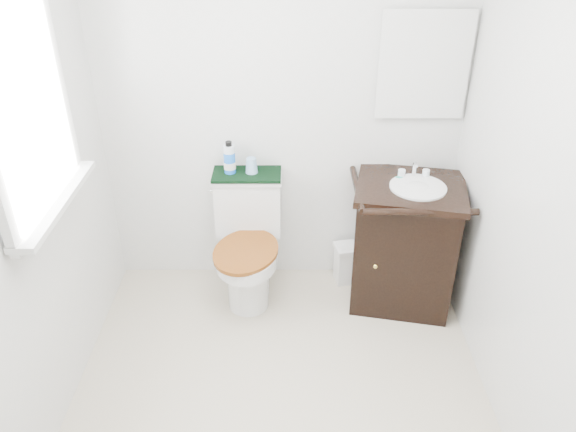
{
  "coord_description": "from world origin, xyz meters",
  "views": [
    {
      "loc": [
        0.04,
        -2.01,
        2.34
      ],
      "look_at": [
        0.04,
        0.75,
        0.71
      ],
      "focal_mm": 35.0,
      "sensor_mm": 36.0,
      "label": 1
    }
  ],
  "objects_px": {
    "trash_bin": "(349,263)",
    "cup": "(252,165)",
    "toilet": "(248,247)",
    "vanity": "(405,241)",
    "mouthwash_bottle": "(229,159)"
  },
  "relations": [
    {
      "from": "trash_bin",
      "to": "cup",
      "type": "distance_m",
      "value": 0.96
    },
    {
      "from": "toilet",
      "to": "vanity",
      "type": "height_order",
      "value": "vanity"
    },
    {
      "from": "cup",
      "to": "toilet",
      "type": "bearing_deg",
      "value": -103.16
    },
    {
      "from": "toilet",
      "to": "mouthwash_bottle",
      "type": "relative_size",
      "value": 3.9
    },
    {
      "from": "vanity",
      "to": "toilet",
      "type": "bearing_deg",
      "value": 176.23
    },
    {
      "from": "vanity",
      "to": "trash_bin",
      "type": "bearing_deg",
      "value": 150.28
    },
    {
      "from": "trash_bin",
      "to": "mouthwash_bottle",
      "type": "xyz_separation_m",
      "value": [
        -0.76,
        0.02,
        0.76
      ]
    },
    {
      "from": "vanity",
      "to": "trash_bin",
      "type": "distance_m",
      "value": 0.46
    },
    {
      "from": "trash_bin",
      "to": "vanity",
      "type": "bearing_deg",
      "value": -29.72
    },
    {
      "from": "toilet",
      "to": "cup",
      "type": "relative_size",
      "value": 8.37
    },
    {
      "from": "trash_bin",
      "to": "cup",
      "type": "bearing_deg",
      "value": 178.7
    },
    {
      "from": "toilet",
      "to": "cup",
      "type": "bearing_deg",
      "value": 76.84
    },
    {
      "from": "mouthwash_bottle",
      "to": "cup",
      "type": "height_order",
      "value": "mouthwash_bottle"
    },
    {
      "from": "mouthwash_bottle",
      "to": "vanity",
      "type": "bearing_deg",
      "value": -10.29
    },
    {
      "from": "trash_bin",
      "to": "mouthwash_bottle",
      "type": "height_order",
      "value": "mouthwash_bottle"
    }
  ]
}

